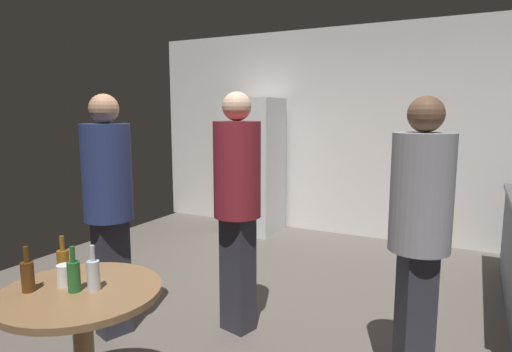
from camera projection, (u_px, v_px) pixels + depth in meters
The scene contains 12 objects.
ground_plane at pixel (238, 314), 3.60m from camera, with size 5.20×5.20×0.10m, color #5B544C.
wall_back at pixel (334, 133), 5.71m from camera, with size 5.32×0.06×2.70m, color silver.
refrigerator at pixel (253, 166), 5.84m from camera, with size 0.70×0.68×1.80m.
foreground_table at pixel (82, 309), 2.18m from camera, with size 0.80×0.80×0.73m.
beer_bottle_amber at pixel (63, 263), 2.31m from camera, with size 0.06×0.06×0.23m.
beer_bottle_brown at pixel (28, 275), 2.13m from camera, with size 0.06×0.06×0.23m.
beer_bottle_green at pixel (74, 275), 2.13m from camera, with size 0.06×0.06×0.23m.
beer_bottle_clear at pixel (93, 274), 2.15m from camera, with size 0.06×0.06×0.23m.
plastic_cup_white at pixel (65, 275), 2.21m from camera, with size 0.08×0.08×0.11m, color white.
person_in_gray_shirt at pixel (420, 223), 2.43m from camera, with size 0.46×0.46×1.70m.
person_in_navy_shirt at pixel (108, 197), 3.05m from camera, with size 0.43×0.43×1.74m.
person_in_maroon_shirt at pixel (237, 194), 3.11m from camera, with size 0.41×0.41×1.76m.
Camera 1 is at (1.67, -2.96, 1.61)m, focal length 30.35 mm.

